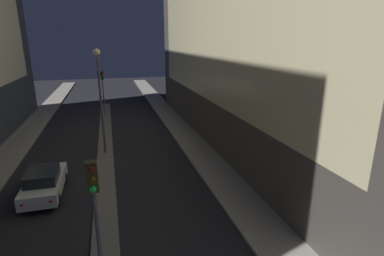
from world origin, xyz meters
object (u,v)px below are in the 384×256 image
object	(u,v)px
traffic_light_near	(95,205)
street_lamp	(99,85)
car_left_lane	(44,183)
traffic_light_mid	(103,84)

from	to	relation	value
traffic_light_near	street_lamp	xyz separation A→B (m)	(0.00, 14.07, 1.47)
traffic_light_near	street_lamp	bearing A→B (deg)	90.00
street_lamp	traffic_light_near	bearing A→B (deg)	-90.00
traffic_light_near	car_left_lane	size ratio (longest dim) A/B	1.14
traffic_light_near	traffic_light_mid	world-z (taller)	same
traffic_light_mid	car_left_lane	xyz separation A→B (m)	(-3.16, -17.34, -2.91)
traffic_light_mid	street_lamp	xyz separation A→B (m)	(0.00, -11.60, 1.47)
traffic_light_near	traffic_light_mid	size ratio (longest dim) A/B	1.00
traffic_light_mid	car_left_lane	world-z (taller)	traffic_light_mid
traffic_light_near	street_lamp	world-z (taller)	street_lamp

